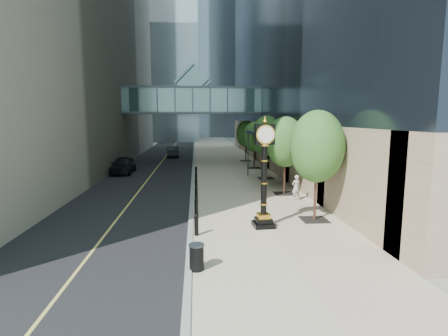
{
  "coord_description": "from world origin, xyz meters",
  "views": [
    {
      "loc": [
        -2.67,
        -14.66,
        5.48
      ],
      "look_at": [
        -1.07,
        5.35,
        2.58
      ],
      "focal_mm": 28.0,
      "sensor_mm": 36.0,
      "label": 1
    }
  ],
  "objects_px": {
    "car_far": "(173,151)",
    "car_near": "(123,165)",
    "street_clock": "(264,181)",
    "trash_bin": "(197,258)",
    "pedestrian": "(296,188)"
  },
  "relations": [
    {
      "from": "trash_bin",
      "to": "car_near",
      "type": "height_order",
      "value": "car_near"
    },
    {
      "from": "car_far",
      "to": "car_near",
      "type": "bearing_deg",
      "value": 69.94
    },
    {
      "from": "street_clock",
      "to": "pedestrian",
      "type": "height_order",
      "value": "street_clock"
    },
    {
      "from": "street_clock",
      "to": "car_near",
      "type": "height_order",
      "value": "street_clock"
    },
    {
      "from": "street_clock",
      "to": "trash_bin",
      "type": "distance_m",
      "value": 6.12
    },
    {
      "from": "car_near",
      "to": "car_far",
      "type": "height_order",
      "value": "car_near"
    },
    {
      "from": "trash_bin",
      "to": "car_near",
      "type": "xyz_separation_m",
      "value": [
        -7.19,
        22.93,
        0.34
      ]
    },
    {
      "from": "trash_bin",
      "to": "car_near",
      "type": "distance_m",
      "value": 24.03
    },
    {
      "from": "street_clock",
      "to": "trash_bin",
      "type": "height_order",
      "value": "street_clock"
    },
    {
      "from": "street_clock",
      "to": "pedestrian",
      "type": "distance_m",
      "value": 6.55
    },
    {
      "from": "trash_bin",
      "to": "pedestrian",
      "type": "xyz_separation_m",
      "value": [
        6.59,
        10.26,
        0.39
      ]
    },
    {
      "from": "trash_bin",
      "to": "pedestrian",
      "type": "height_order",
      "value": "pedestrian"
    },
    {
      "from": "trash_bin",
      "to": "car_far",
      "type": "relative_size",
      "value": 0.2
    },
    {
      "from": "car_near",
      "to": "street_clock",
      "type": "bearing_deg",
      "value": -60.0
    },
    {
      "from": "pedestrian",
      "to": "car_near",
      "type": "relative_size",
      "value": 0.35
    }
  ]
}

